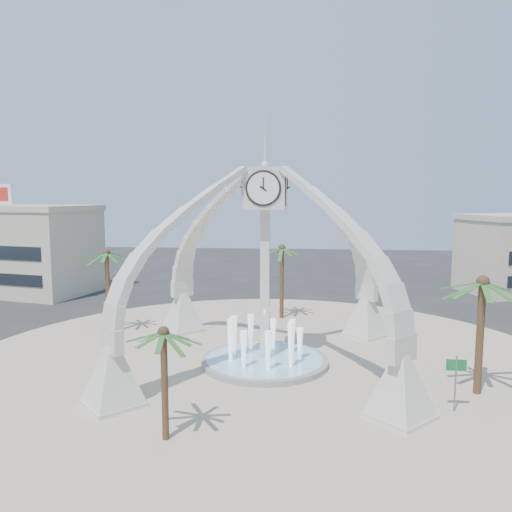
# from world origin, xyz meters

# --- Properties ---
(ground) EXTENTS (140.00, 140.00, 0.00)m
(ground) POSITION_xyz_m (0.00, 0.00, 0.00)
(ground) COLOR #282828
(ground) RESTS_ON ground
(plaza) EXTENTS (40.00, 40.00, 0.06)m
(plaza) POSITION_xyz_m (0.00, 0.00, 0.03)
(plaza) COLOR tan
(plaza) RESTS_ON ground
(clock_tower) EXTENTS (17.94, 17.94, 16.30)m
(clock_tower) POSITION_xyz_m (-0.00, -0.00, 6.49)
(clock_tower) COLOR beige
(clock_tower) RESTS_ON ground
(fountain) EXTENTS (8.00, 8.00, 3.62)m
(fountain) POSITION_xyz_m (0.00, 0.00, 0.29)
(fountain) COLOR gray
(fountain) RESTS_ON ground
(palm_east) EXTENTS (5.65, 5.65, 6.94)m
(palm_east) POSITION_xyz_m (11.77, -3.52, 6.04)
(palm_east) COLOR brown
(palm_east) RESTS_ON ground
(palm_west) EXTENTS (3.66, 3.66, 7.02)m
(palm_west) POSITION_xyz_m (-12.55, 5.79, 6.23)
(palm_west) COLOR brown
(palm_west) RESTS_ON ground
(palm_north) EXTENTS (5.00, 5.00, 6.93)m
(palm_north) POSITION_xyz_m (0.44, 12.09, 6.10)
(palm_north) COLOR brown
(palm_north) RESTS_ON ground
(palm_south) EXTENTS (3.82, 3.82, 5.45)m
(palm_south) POSITION_xyz_m (-3.47, -10.21, 4.77)
(palm_south) COLOR brown
(palm_south) RESTS_ON ground
(street_sign) EXTENTS (1.06, 0.09, 2.87)m
(street_sign) POSITION_xyz_m (9.89, -6.00, 2.05)
(street_sign) COLOR slate
(street_sign) RESTS_ON ground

